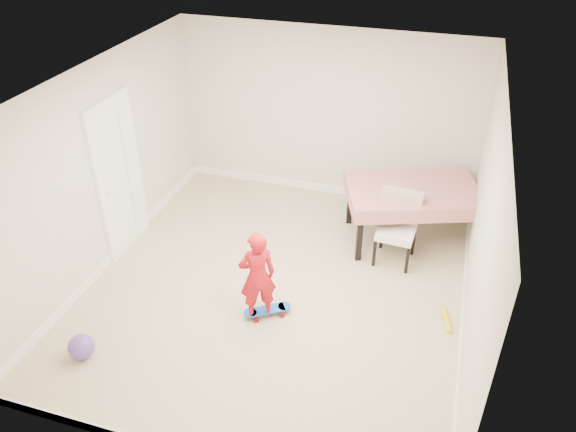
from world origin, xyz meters
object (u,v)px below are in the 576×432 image
(dining_table, at_px, (411,214))
(dining_chair, at_px, (396,230))
(child, at_px, (257,279))
(balloon, at_px, (81,347))
(skateboard, at_px, (267,312))

(dining_table, xyz_separation_m, dining_chair, (-0.12, -0.55, 0.07))
(child, xyz_separation_m, balloon, (-1.60, -1.13, -0.43))
(dining_table, bearing_deg, child, -144.20)
(dining_table, relative_size, dining_chair, 1.80)
(child, relative_size, balloon, 4.11)
(skateboard, xyz_separation_m, balloon, (-1.68, -1.20, 0.10))
(skateboard, bearing_deg, dining_chair, 17.35)
(dining_chair, height_order, child, child)
(skateboard, bearing_deg, child, -174.14)
(dining_table, bearing_deg, balloon, -152.92)
(dining_table, xyz_separation_m, skateboard, (-1.38, -2.05, -0.37))
(skateboard, relative_size, child, 0.49)
(skateboard, bearing_deg, balloon, -177.34)
(dining_chair, xyz_separation_m, balloon, (-2.93, -2.70, -0.34))
(child, height_order, balloon, child)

